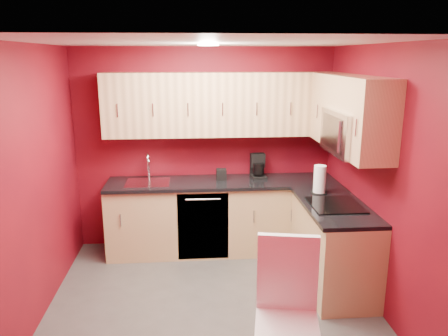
{
  "coord_description": "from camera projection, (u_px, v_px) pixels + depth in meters",
  "views": [
    {
      "loc": [
        -0.19,
        -3.91,
        2.38
      ],
      "look_at": [
        0.17,
        0.55,
        1.24
      ],
      "focal_mm": 35.0,
      "sensor_mm": 36.0,
      "label": 1
    }
  ],
  "objects": [
    {
      "name": "floor",
      "position": [
        212.0,
        301.0,
        4.38
      ],
      "size": [
        3.2,
        3.2,
        0.0
      ],
      "primitive_type": "plane",
      "color": "#4A4845",
      "rests_on": "ground"
    },
    {
      "name": "ceiling",
      "position": [
        210.0,
        42.0,
        3.76
      ],
      "size": [
        3.2,
        3.2,
        0.0
      ],
      "primitive_type": "plane",
      "rotation": [
        3.14,
        0.0,
        0.0
      ],
      "color": "white",
      "rests_on": "wall_back"
    },
    {
      "name": "wall_back",
      "position": [
        205.0,
        149.0,
        5.52
      ],
      "size": [
        3.2,
        0.0,
        3.2
      ],
      "primitive_type": "plane",
      "rotation": [
        1.57,
        0.0,
        0.0
      ],
      "color": "maroon",
      "rests_on": "floor"
    },
    {
      "name": "wall_front",
      "position": [
        223.0,
        251.0,
        2.62
      ],
      "size": [
        3.2,
        0.0,
        3.2
      ],
      "primitive_type": "plane",
      "rotation": [
        -1.57,
        0.0,
        0.0
      ],
      "color": "maroon",
      "rests_on": "floor"
    },
    {
      "name": "wall_left",
      "position": [
        34.0,
        185.0,
        3.94
      ],
      "size": [
        0.0,
        3.0,
        3.0
      ],
      "primitive_type": "plane",
      "rotation": [
        1.57,
        0.0,
        1.57
      ],
      "color": "maroon",
      "rests_on": "floor"
    },
    {
      "name": "wall_right",
      "position": [
        377.0,
        178.0,
        4.19
      ],
      "size": [
        0.0,
        3.0,
        3.0
      ],
      "primitive_type": "plane",
      "rotation": [
        1.57,
        0.0,
        -1.57
      ],
      "color": "maroon",
      "rests_on": "floor"
    },
    {
      "name": "base_cabinets_back",
      "position": [
        222.0,
        217.0,
        5.44
      ],
      "size": [
        2.8,
        0.6,
        0.87
      ],
      "primitive_type": "cube",
      "color": "tan",
      "rests_on": "floor"
    },
    {
      "name": "base_cabinets_right",
      "position": [
        333.0,
        246.0,
        4.61
      ],
      "size": [
        0.6,
        1.3,
        0.87
      ],
      "primitive_type": "cube",
      "color": "tan",
      "rests_on": "floor"
    },
    {
      "name": "countertop_back",
      "position": [
        222.0,
        183.0,
        5.32
      ],
      "size": [
        2.8,
        0.63,
        0.04
      ],
      "primitive_type": "cube",
      "color": "black",
      "rests_on": "base_cabinets_back"
    },
    {
      "name": "countertop_right",
      "position": [
        335.0,
        206.0,
        4.48
      ],
      "size": [
        0.63,
        1.27,
        0.04
      ],
      "primitive_type": "cube",
      "color": "black",
      "rests_on": "base_cabinets_right"
    },
    {
      "name": "upper_cabinets_back",
      "position": [
        221.0,
        104.0,
        5.22
      ],
      "size": [
        2.8,
        0.35,
        0.75
      ],
      "primitive_type": "cube",
      "color": "#E1B47F",
      "rests_on": "wall_back"
    },
    {
      "name": "upper_cabinets_right",
      "position": [
        348.0,
        106.0,
        4.45
      ],
      "size": [
        0.35,
        1.55,
        0.75
      ],
      "color": "#E1B47F",
      "rests_on": "wall_right"
    },
    {
      "name": "microwave",
      "position": [
        352.0,
        132.0,
        4.27
      ],
      "size": [
        0.42,
        0.76,
        0.42
      ],
      "color": "silver",
      "rests_on": "upper_cabinets_right"
    },
    {
      "name": "cooktop",
      "position": [
        335.0,
        205.0,
        4.44
      ],
      "size": [
        0.5,
        0.55,
        0.01
      ],
      "primitive_type": "cube",
      "color": "black",
      "rests_on": "countertop_right"
    },
    {
      "name": "sink",
      "position": [
        148.0,
        179.0,
        5.25
      ],
      "size": [
        0.52,
        0.42,
        0.35
      ],
      "color": "silver",
      "rests_on": "countertop_back"
    },
    {
      "name": "dishwasher_front",
      "position": [
        203.0,
        226.0,
        5.14
      ],
      "size": [
        0.6,
        0.02,
        0.82
      ],
      "primitive_type": "cube",
      "color": "black",
      "rests_on": "base_cabinets_back"
    },
    {
      "name": "downlight",
      "position": [
        208.0,
        45.0,
        4.05
      ],
      "size": [
        0.2,
        0.2,
        0.01
      ],
      "primitive_type": "cylinder",
      "color": "white",
      "rests_on": "ceiling"
    },
    {
      "name": "coffee_maker",
      "position": [
        259.0,
        166.0,
        5.42
      ],
      "size": [
        0.2,
        0.25,
        0.3
      ],
      "primitive_type": null,
      "rotation": [
        0.0,
        0.0,
        0.08
      ],
      "color": "black",
      "rests_on": "countertop_back"
    },
    {
      "name": "napkin_holder",
      "position": [
        221.0,
        174.0,
        5.35
      ],
      "size": [
        0.12,
        0.12,
        0.13
      ],
      "primitive_type": null,
      "rotation": [
        0.0,
        0.0,
        -0.01
      ],
      "color": "black",
      "rests_on": "countertop_back"
    },
    {
      "name": "paper_towel",
      "position": [
        320.0,
        179.0,
        4.8
      ],
      "size": [
        0.22,
        0.22,
        0.31
      ],
      "primitive_type": null,
      "rotation": [
        0.0,
        0.0,
        0.28
      ],
      "color": "white",
      "rests_on": "countertop_right"
    },
    {
      "name": "dining_chair",
      "position": [
        287.0,
        319.0,
        3.12
      ],
      "size": [
        0.53,
        0.55,
        1.12
      ],
      "primitive_type": null,
      "rotation": [
        0.0,
        0.0,
        -0.19
      ],
      "color": "white",
      "rests_on": "floor"
    }
  ]
}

